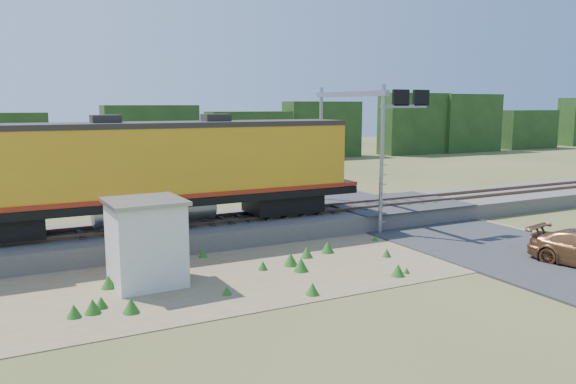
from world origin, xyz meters
TOP-DOWN VIEW (x-y plane):
  - ground at (0.00, 0.00)m, footprint 140.00×140.00m
  - ballast at (0.00, 6.00)m, footprint 70.00×5.00m
  - rails at (0.00, 6.00)m, footprint 70.00×1.54m
  - dirt_shoulder at (-2.00, 0.50)m, footprint 26.00×8.00m
  - road at (7.00, 0.74)m, footprint 7.00×66.00m
  - tree_line_north at (0.00, 38.00)m, footprint 130.00×3.00m
  - weed_clumps at (-3.50, 0.10)m, footprint 15.00×6.20m
  - locomotive at (-6.14, 6.00)m, footprint 19.03×2.90m
  - shed at (-7.50, 0.65)m, footprint 2.57×2.57m
  - signal_gantry at (4.43, 5.34)m, footprint 2.77×6.20m

SIDE VIEW (x-z plane):
  - ground at x=0.00m, z-range 0.00..0.00m
  - weed_clumps at x=-3.50m, z-range -0.28..0.28m
  - dirt_shoulder at x=-2.00m, z-range 0.00..0.03m
  - road at x=7.00m, z-range -0.34..0.52m
  - ballast at x=0.00m, z-range 0.00..0.80m
  - rails at x=0.00m, z-range 0.80..0.96m
  - shed at x=-7.50m, z-range 0.02..2.96m
  - tree_line_north at x=0.00m, z-range -0.18..6.32m
  - locomotive at x=-6.14m, z-range 0.93..5.84m
  - signal_gantry at x=4.43m, z-range 1.75..8.75m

